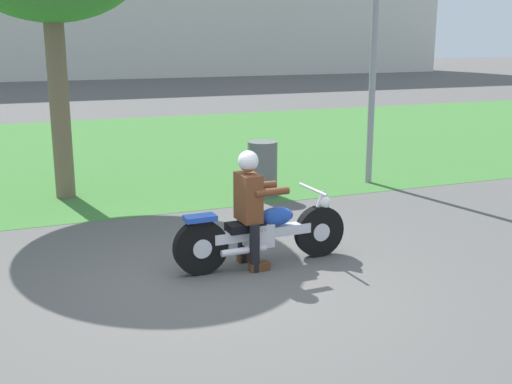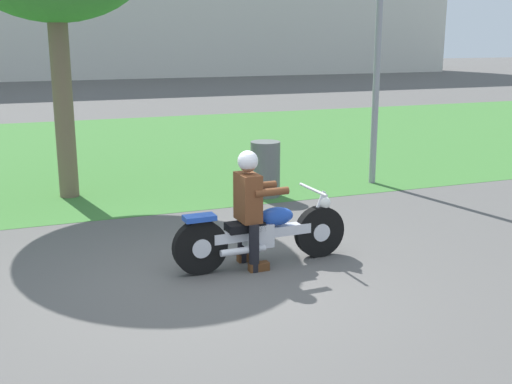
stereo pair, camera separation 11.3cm
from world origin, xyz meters
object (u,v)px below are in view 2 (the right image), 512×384
Objects in this scene: rider_lead at (249,200)px; streetlight_pole at (386,1)px; trash_can at (265,169)px; motorcycle_lead at (263,233)px.

streetlight_pole is at bearing 39.16° from rider_lead.
motorcycle_lead is at bearing -112.44° from trash_can.
rider_lead is at bearing -115.02° from trash_can.
trash_can is at bearing -174.57° from streetlight_pole.
streetlight_pole reaches higher than trash_can.
rider_lead is 1.49× the size of trash_can.
trash_can is (1.29, 3.11, 0.08)m from motorcycle_lead.
rider_lead reaches higher than motorcycle_lead.
rider_lead is at bearing 179.17° from motorcycle_lead.
rider_lead is at bearing -138.84° from streetlight_pole.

